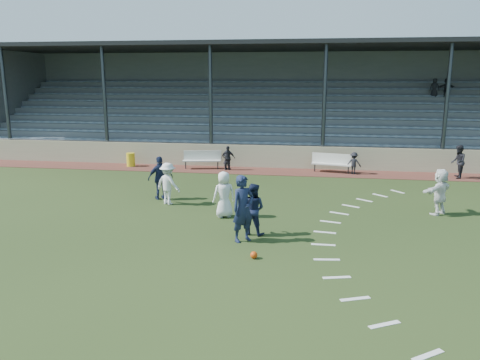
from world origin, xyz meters
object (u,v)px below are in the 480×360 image
football (254,255)px  player_white_lead (224,194)px  bench_right (332,161)px  trash_bin (131,160)px  player_navy_lead (243,209)px  official (458,162)px  bench_left (202,158)px

football → player_white_lead: player_white_lead is taller
bench_right → player_white_lead: player_white_lead is taller
trash_bin → player_white_lead: 10.78m
player_navy_lead → trash_bin: bearing=82.4°
football → official: 14.30m
player_navy_lead → player_white_lead: bearing=70.0°
trash_bin → player_navy_lead: size_ratio=0.36×
official → player_navy_lead: bearing=-30.0°
bench_right → player_navy_lead: (-2.98, -10.74, 0.42)m
bench_right → player_navy_lead: size_ratio=1.02×
football → player_white_lead: (-1.50, 3.65, 0.71)m
trash_bin → football: (8.25, -12.05, -0.28)m
bench_left → player_navy_lead: size_ratio=1.02×
bench_right → official: (5.94, -0.53, 0.23)m
bench_right → player_navy_lead: player_navy_lead is taller
trash_bin → bench_left: bearing=0.1°
official → trash_bin: bearing=-80.6°
trash_bin → bench_right: bearing=0.1°
bench_right → football: size_ratio=10.28×
football → official: size_ratio=0.12×
bench_right → football: bearing=-89.7°
football → official: (8.42, 11.54, 0.72)m
player_navy_lead → official: (8.92, 10.20, -0.19)m
player_white_lead → bench_right: bearing=-143.0°
bench_left → player_white_lead: bearing=-82.3°
bench_left → trash_bin: 3.99m
player_navy_lead → official: 13.55m
official → player_white_lead: bearing=-40.4°
player_white_lead → official: player_white_lead is taller
bench_left → player_white_lead: (2.76, -8.40, 0.23)m
player_navy_lead → bench_left: bearing=65.8°
player_navy_lead → bench_right: bearing=30.9°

